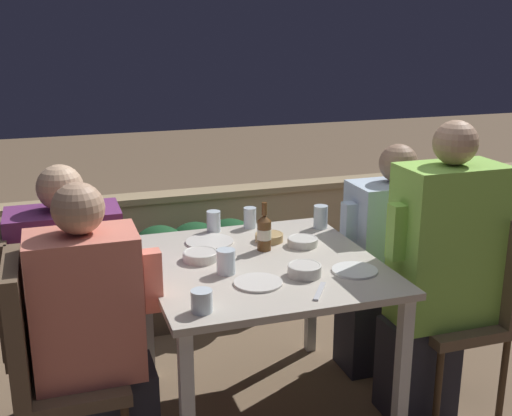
{
  "coord_description": "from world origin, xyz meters",
  "views": [
    {
      "loc": [
        -0.84,
        -2.47,
        1.76
      ],
      "look_at": [
        0.0,
        0.08,
        0.97
      ],
      "focal_mm": 45.0,
      "sensor_mm": 36.0,
      "label": 1
    }
  ],
  "objects_px": {
    "person_purple_stripe": "(78,301)",
    "chair_right_far": "(420,261)",
    "chair_right_near": "(473,293)",
    "person_green_blouse": "(438,273)",
    "person_blue_shirt": "(386,260)",
    "chair_left_far": "(30,315)",
    "beer_bottle": "(264,232)",
    "chair_left_near": "(44,356)",
    "person_coral_top": "(98,336)"
  },
  "relations": [
    {
      "from": "person_purple_stripe",
      "to": "chair_right_far",
      "type": "relative_size",
      "value": 1.27
    },
    {
      "from": "chair_right_near",
      "to": "person_purple_stripe",
      "type": "bearing_deg",
      "value": 166.97
    },
    {
      "from": "person_green_blouse",
      "to": "chair_right_far",
      "type": "distance_m",
      "value": 0.49
    },
    {
      "from": "chair_right_near",
      "to": "person_blue_shirt",
      "type": "height_order",
      "value": "person_blue_shirt"
    },
    {
      "from": "chair_left_far",
      "to": "beer_bottle",
      "type": "bearing_deg",
      "value": -2.56
    },
    {
      "from": "chair_left_far",
      "to": "chair_right_far",
      "type": "height_order",
      "value": "same"
    },
    {
      "from": "person_purple_stripe",
      "to": "chair_right_far",
      "type": "bearing_deg",
      "value": 1.31
    },
    {
      "from": "chair_right_near",
      "to": "beer_bottle",
      "type": "xyz_separation_m",
      "value": [
        -0.89,
        0.35,
        0.28
      ]
    },
    {
      "from": "chair_left_near",
      "to": "person_coral_top",
      "type": "xyz_separation_m",
      "value": [
        0.2,
        0.0,
        0.05
      ]
    },
    {
      "from": "person_purple_stripe",
      "to": "beer_bottle",
      "type": "height_order",
      "value": "person_purple_stripe"
    },
    {
      "from": "chair_left_near",
      "to": "person_blue_shirt",
      "type": "relative_size",
      "value": 0.8
    },
    {
      "from": "chair_left_far",
      "to": "person_green_blouse",
      "type": "xyz_separation_m",
      "value": [
        1.73,
        -0.4,
        0.12
      ]
    },
    {
      "from": "chair_left_far",
      "to": "chair_right_near",
      "type": "distance_m",
      "value": 1.96
    },
    {
      "from": "chair_left_far",
      "to": "person_green_blouse",
      "type": "distance_m",
      "value": 1.78
    },
    {
      "from": "person_purple_stripe",
      "to": "beer_bottle",
      "type": "distance_m",
      "value": 0.87
    },
    {
      "from": "beer_bottle",
      "to": "chair_right_near",
      "type": "bearing_deg",
      "value": -21.6
    },
    {
      "from": "chair_right_far",
      "to": "person_blue_shirt",
      "type": "xyz_separation_m",
      "value": [
        -0.2,
        0.0,
        0.03
      ]
    },
    {
      "from": "person_purple_stripe",
      "to": "person_blue_shirt",
      "type": "distance_m",
      "value": 1.52
    },
    {
      "from": "chair_right_far",
      "to": "beer_bottle",
      "type": "height_order",
      "value": "beer_bottle"
    },
    {
      "from": "person_coral_top",
      "to": "person_green_blouse",
      "type": "height_order",
      "value": "person_green_blouse"
    },
    {
      "from": "chair_left_far",
      "to": "chair_left_near",
      "type": "bearing_deg",
      "value": -82.44
    },
    {
      "from": "person_purple_stripe",
      "to": "beer_bottle",
      "type": "xyz_separation_m",
      "value": [
        0.83,
        -0.05,
        0.24
      ]
    },
    {
      "from": "chair_left_near",
      "to": "person_green_blouse",
      "type": "relative_size",
      "value": 0.69
    },
    {
      "from": "chair_left_near",
      "to": "chair_right_near",
      "type": "xyz_separation_m",
      "value": [
        1.87,
        -0.02,
        0.0
      ]
    },
    {
      "from": "chair_right_near",
      "to": "person_blue_shirt",
      "type": "xyz_separation_m",
      "value": [
        -0.2,
        0.44,
        0.03
      ]
    },
    {
      "from": "person_coral_top",
      "to": "chair_right_near",
      "type": "bearing_deg",
      "value": -0.56
    },
    {
      "from": "person_coral_top",
      "to": "beer_bottle",
      "type": "distance_m",
      "value": 0.88
    },
    {
      "from": "chair_right_far",
      "to": "person_purple_stripe",
      "type": "bearing_deg",
      "value": -178.69
    },
    {
      "from": "chair_right_near",
      "to": "person_blue_shirt",
      "type": "distance_m",
      "value": 0.48
    },
    {
      "from": "chair_left_far",
      "to": "beer_bottle",
      "type": "relative_size",
      "value": 4.19
    },
    {
      "from": "chair_left_far",
      "to": "person_blue_shirt",
      "type": "bearing_deg",
      "value": 1.31
    },
    {
      "from": "person_coral_top",
      "to": "chair_right_near",
      "type": "xyz_separation_m",
      "value": [
        1.67,
        -0.02,
        -0.05
      ]
    },
    {
      "from": "person_blue_shirt",
      "to": "beer_bottle",
      "type": "bearing_deg",
      "value": -172.91
    },
    {
      "from": "person_coral_top",
      "to": "chair_left_far",
      "type": "relative_size",
      "value": 1.29
    },
    {
      "from": "person_coral_top",
      "to": "person_green_blouse",
      "type": "bearing_deg",
      "value": -0.63
    },
    {
      "from": "chair_right_near",
      "to": "person_green_blouse",
      "type": "bearing_deg",
      "value": -180.0
    },
    {
      "from": "chair_right_far",
      "to": "person_blue_shirt",
      "type": "bearing_deg",
      "value": 180.0
    },
    {
      "from": "person_green_blouse",
      "to": "beer_bottle",
      "type": "bearing_deg",
      "value": 153.11
    },
    {
      "from": "chair_left_near",
      "to": "chair_right_far",
      "type": "relative_size",
      "value": 1.0
    },
    {
      "from": "chair_left_far",
      "to": "beer_bottle",
      "type": "distance_m",
      "value": 1.07
    },
    {
      "from": "chair_left_far",
      "to": "chair_right_near",
      "type": "height_order",
      "value": "same"
    },
    {
      "from": "person_green_blouse",
      "to": "person_blue_shirt",
      "type": "xyz_separation_m",
      "value": [
        -0.01,
        0.44,
        -0.09
      ]
    },
    {
      "from": "chair_left_near",
      "to": "person_coral_top",
      "type": "bearing_deg",
      "value": 0.0
    },
    {
      "from": "person_green_blouse",
      "to": "beer_bottle",
      "type": "xyz_separation_m",
      "value": [
        -0.69,
        0.35,
        0.15
      ]
    },
    {
      "from": "chair_left_near",
      "to": "person_purple_stripe",
      "type": "bearing_deg",
      "value": 68.61
    },
    {
      "from": "chair_left_near",
      "to": "person_green_blouse",
      "type": "bearing_deg",
      "value": -0.56
    },
    {
      "from": "person_blue_shirt",
      "to": "chair_right_far",
      "type": "bearing_deg",
      "value": -0.0
    },
    {
      "from": "person_purple_stripe",
      "to": "chair_right_far",
      "type": "height_order",
      "value": "person_purple_stripe"
    },
    {
      "from": "person_blue_shirt",
      "to": "beer_bottle",
      "type": "distance_m",
      "value": 0.73
    },
    {
      "from": "person_blue_shirt",
      "to": "person_purple_stripe",
      "type": "bearing_deg",
      "value": -178.52
    }
  ]
}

